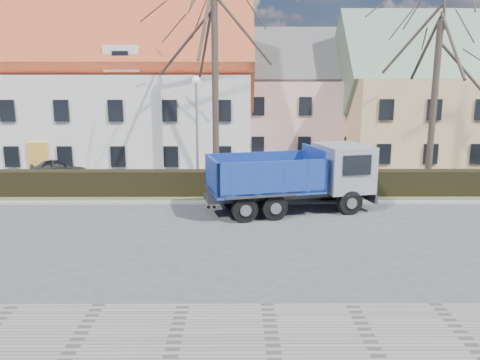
{
  "coord_description": "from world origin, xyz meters",
  "views": [
    {
      "loc": [
        -0.78,
        -17.41,
        5.84
      ],
      "look_at": [
        -0.68,
        2.59,
        1.6
      ],
      "focal_mm": 35.0,
      "sensor_mm": 36.0,
      "label": 1
    }
  ],
  "objects_px": {
    "dump_truck": "(285,178)",
    "cart_frame": "(207,203)",
    "parked_car_a": "(61,167)",
    "streetlight": "(197,135)"
  },
  "relations": [
    {
      "from": "cart_frame",
      "to": "parked_car_a",
      "type": "distance_m",
      "value": 12.28
    },
    {
      "from": "streetlight",
      "to": "cart_frame",
      "type": "relative_size",
      "value": 9.82
    },
    {
      "from": "dump_truck",
      "to": "cart_frame",
      "type": "height_order",
      "value": "dump_truck"
    },
    {
      "from": "streetlight",
      "to": "parked_car_a",
      "type": "xyz_separation_m",
      "value": [
        -8.91,
        4.35,
        -2.48
      ]
    },
    {
      "from": "dump_truck",
      "to": "parked_car_a",
      "type": "xyz_separation_m",
      "value": [
        -13.19,
        8.14,
        -0.94
      ]
    },
    {
      "from": "dump_truck",
      "to": "cart_frame",
      "type": "distance_m",
      "value": 3.82
    },
    {
      "from": "cart_frame",
      "to": "parked_car_a",
      "type": "height_order",
      "value": "parked_car_a"
    },
    {
      "from": "dump_truck",
      "to": "parked_car_a",
      "type": "bearing_deg",
      "value": 134.49
    },
    {
      "from": "parked_car_a",
      "to": "cart_frame",
      "type": "bearing_deg",
      "value": -136.09
    },
    {
      "from": "dump_truck",
      "to": "cart_frame",
      "type": "xyz_separation_m",
      "value": [
        -3.57,
        0.51,
        -1.26
      ]
    }
  ]
}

